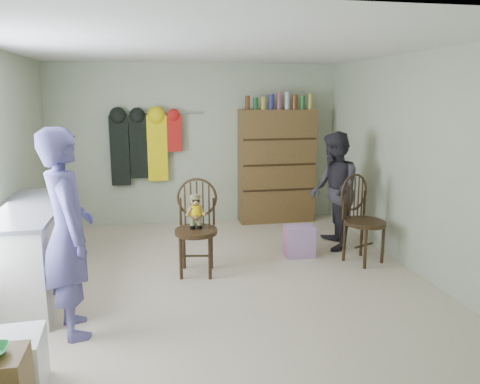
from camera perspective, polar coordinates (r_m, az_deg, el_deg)
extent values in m
plane|color=beige|center=(5.33, -2.27, -10.60)|extent=(5.00, 5.00, 0.00)
plane|color=#B4BD9E|center=(7.45, -5.27, 5.77)|extent=(4.50, 0.00, 4.50)
plane|color=#B4BD9E|center=(5.76, 20.37, 3.29)|extent=(0.00, 5.00, 5.00)
plane|color=white|center=(4.95, -2.52, 17.25)|extent=(5.00, 5.00, 0.00)
cube|color=silver|center=(5.26, -23.95, -6.71)|extent=(0.60, 1.80, 0.90)
cube|color=slate|center=(5.14, -24.39, -1.73)|extent=(0.64, 1.86, 0.04)
cylinder|color=#99999E|center=(4.75, -21.56, -7.32)|extent=(0.02, 0.02, 0.14)
cylinder|color=#99999E|center=(5.60, -19.93, -4.34)|extent=(0.02, 0.02, 0.14)
cube|color=white|center=(3.77, -26.26, -18.44)|extent=(0.47, 0.45, 0.42)
cylinder|color=#382513|center=(5.34, -5.37, -4.80)|extent=(0.56, 0.56, 0.05)
cylinder|color=#382513|center=(5.29, -7.22, -8.06)|extent=(0.04, 0.04, 0.48)
cylinder|color=#382513|center=(5.26, -3.69, -8.09)|extent=(0.04, 0.04, 0.48)
cylinder|color=#382513|center=(5.60, -6.83, -6.90)|extent=(0.04, 0.04, 0.48)
cylinder|color=#382513|center=(5.57, -3.51, -6.92)|extent=(0.04, 0.04, 0.48)
torus|color=#382513|center=(5.44, -5.28, -0.71)|extent=(0.47, 0.11, 0.47)
cylinder|color=#382513|center=(5.48, -7.27, -2.38)|extent=(0.03, 0.03, 0.32)
cylinder|color=#382513|center=(5.45, -3.22, -2.39)|extent=(0.03, 0.03, 0.32)
cylinder|color=yellow|center=(5.30, -5.44, -2.28)|extent=(0.13, 0.13, 0.12)
cylinder|color=#475128|center=(5.33, -5.42, -3.53)|extent=(0.08, 0.08, 0.19)
sphere|color=#9E7042|center=(5.27, -5.47, -1.07)|extent=(0.11, 0.11, 0.11)
cylinder|color=#475128|center=(5.26, -5.48, -0.49)|extent=(0.10, 0.10, 0.04)
cube|color=black|center=(5.22, -5.41, -1.11)|extent=(0.08, 0.01, 0.02)
cylinder|color=#382513|center=(5.89, 14.98, -3.63)|extent=(0.64, 0.64, 0.05)
cylinder|color=#382513|center=(5.75, 15.04, -6.76)|extent=(0.04, 0.04, 0.48)
cylinder|color=#382513|center=(5.99, 17.01, -6.12)|extent=(0.04, 0.04, 0.48)
cylinder|color=#382513|center=(5.95, 12.59, -5.99)|extent=(0.04, 0.04, 0.48)
cylinder|color=#382513|center=(6.18, 14.59, -5.41)|extent=(0.04, 0.04, 0.48)
torus|color=#382513|center=(5.93, 13.74, -0.04)|extent=(0.44, 0.22, 0.47)
cylinder|color=#382513|center=(5.81, 12.49, -1.83)|extent=(0.03, 0.03, 0.32)
cylinder|color=#382513|center=(6.10, 14.92, -1.31)|extent=(0.03, 0.03, 0.32)
cube|color=pink|center=(6.05, 7.23, -5.96)|extent=(0.38, 0.31, 0.39)
imported|color=#504B89|center=(4.19, -20.26, -4.74)|extent=(0.61, 0.75, 1.78)
imported|color=#2D2B33|center=(6.29, 11.35, 0.13)|extent=(0.71, 0.85, 1.56)
cube|color=brown|center=(7.52, 4.46, 3.15)|extent=(1.20, 0.38, 1.80)
cube|color=#382513|center=(7.40, 4.81, 0.26)|extent=(1.16, 0.02, 0.03)
cube|color=#382513|center=(7.33, 4.86, 3.32)|extent=(1.16, 0.02, 0.03)
cube|color=#382513|center=(7.29, 4.92, 6.43)|extent=(1.16, 0.02, 0.03)
cylinder|color=#592D14|center=(7.22, 0.91, 10.84)|extent=(0.07, 0.07, 0.21)
cylinder|color=#19591E|center=(7.25, 1.89, 10.73)|extent=(0.08, 0.08, 0.18)
cylinder|color=#A59933|center=(7.28, 2.87, 10.76)|extent=(0.08, 0.08, 0.19)
cylinder|color=navy|center=(7.31, 3.84, 10.92)|extent=(0.09, 0.09, 0.24)
cylinder|color=#8C3F59|center=(7.34, 4.81, 11.03)|extent=(0.07, 0.07, 0.27)
cylinder|color=#B2B2B7|center=(7.38, 5.76, 11.02)|extent=(0.07, 0.07, 0.27)
cylinder|color=#592D14|center=(7.41, 6.70, 10.84)|extent=(0.09, 0.09, 0.23)
cylinder|color=#19591E|center=(7.45, 7.63, 10.76)|extent=(0.07, 0.07, 0.21)
cylinder|color=#A59933|center=(7.49, 8.56, 10.86)|extent=(0.07, 0.07, 0.24)
cylinder|color=#99999E|center=(7.32, -8.46, 9.51)|extent=(1.00, 0.02, 0.02)
cube|color=black|center=(7.31, -14.44, 4.90)|extent=(0.28, 0.10, 1.05)
cube|color=black|center=(7.29, -12.26, 5.38)|extent=(0.26, 0.10, 0.95)
cube|color=yellow|center=(7.30, -10.04, 5.27)|extent=(0.30, 0.10, 1.00)
cube|color=red|center=(7.28, -8.04, 7.11)|extent=(0.22, 0.10, 0.55)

